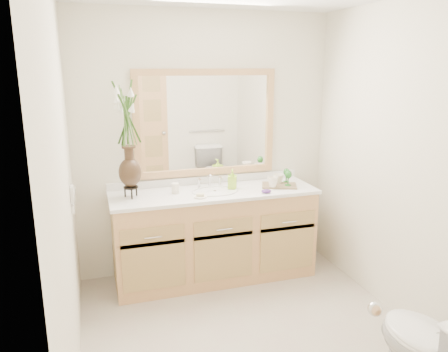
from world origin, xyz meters
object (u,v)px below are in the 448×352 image
object	(u,v)px
flower_vase	(127,125)
tray	(279,185)
tumbler	(175,188)
soap_bottle	(232,180)

from	to	relation	value
flower_vase	tray	xyz separation A→B (m)	(1.34, -0.06, -0.61)
tumbler	tray	bearing A→B (deg)	-3.81
tumbler	tray	size ratio (longest dim) A/B	0.28
flower_vase	tray	world-z (taller)	flower_vase
tumbler	tray	xyz separation A→B (m)	(0.96, -0.06, -0.04)
soap_bottle	tray	world-z (taller)	soap_bottle
soap_bottle	tray	size ratio (longest dim) A/B	0.50
tumbler	soap_bottle	bearing A→B (deg)	-0.33
flower_vase	tumbler	distance (m)	0.69
tray	soap_bottle	bearing A→B (deg)	-165.91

